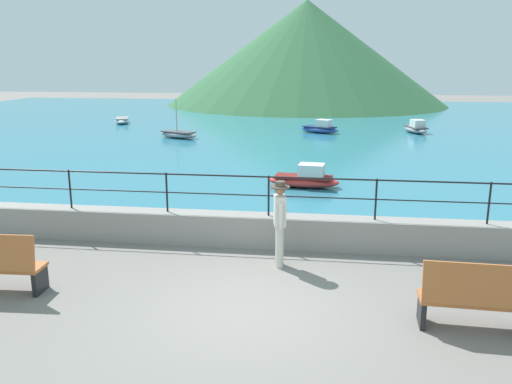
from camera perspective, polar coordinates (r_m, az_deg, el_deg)
The scene contains 12 objects.
ground_plane at distance 8.90m, azimuth -1.03°, elevation -12.75°, with size 120.00×120.00×0.00m, color slate.
promenade_wall at distance 11.71m, azimuth 1.36°, elevation -4.21°, with size 20.00×0.56×0.70m, color gray.
railing at distance 11.44m, azimuth 1.38°, elevation 0.49°, with size 18.44×0.04×0.90m.
lake_water at distance 33.95m, azimuth 5.68°, elevation 7.18°, with size 64.00×44.32×0.06m, color teal.
hill_main at distance 50.99m, azimuth 5.45°, elevation 14.76°, with size 26.16×26.16×9.53m, color #33663D.
bench_far at distance 8.72m, azimuth 23.00°, elevation -10.47°, with size 1.72×0.62×1.13m.
person_walking at distance 10.38m, azimuth 2.59°, elevation -2.99°, with size 0.38×0.56×1.75m.
boat_0 at distance 17.02m, azimuth 5.34°, elevation 1.44°, with size 2.38×1.13×0.76m.
boat_1 at distance 35.95m, azimuth -14.31°, elevation 7.56°, with size 1.57×2.47×0.36m.
boat_2 at distance 31.43m, azimuth 16.95°, elevation 6.65°, with size 1.44×2.45×0.76m.
boat_3 at distance 30.26m, azimuth 6.99°, elevation 6.89°, with size 2.46×1.79×0.76m.
boat_4 at distance 28.29m, azimuth -8.41°, elevation 6.23°, with size 2.47×1.77×2.06m.
Camera 1 is at (1.23, -7.86, 4.00)m, focal length 36.88 mm.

